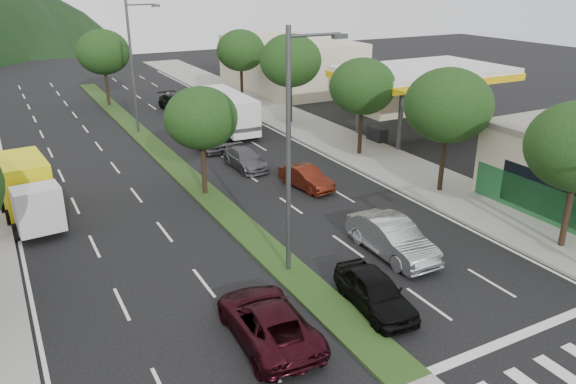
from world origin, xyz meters
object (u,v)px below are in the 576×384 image
sedan_silver (392,238)px  motorhome (228,111)px  tree_r_d (291,61)px  suv_maroon (268,321)px  tree_med_near (201,118)px  streetlight_mid (134,61)px  tree_r_c (362,87)px  car_queue_f (175,103)px  tree_med_far (103,52)px  car_queue_b (245,159)px  tree_r_e (241,50)px  box_truck (28,192)px  car_queue_e (207,140)px  streetlight_near (293,143)px  car_queue_c (306,178)px  car_queue_a (375,291)px  car_queue_d (239,118)px  tree_r_b (448,106)px

sedan_silver → motorhome: size_ratio=0.62×
tree_r_d → suv_maroon: (-14.85, -25.82, -4.47)m
tree_med_near → streetlight_mid: bearing=89.2°
streetlight_mid → tree_r_c: bearing=-47.8°
tree_med_near → car_queue_f: 22.07m
tree_med_far → car_queue_b: size_ratio=1.65×
tree_r_e → box_truck: tree_r_e is taller
suv_maroon → car_queue_f: bearing=-99.8°
car_queue_b → car_queue_e: bearing=96.6°
streetlight_near → car_queue_f: size_ratio=2.03×
tree_r_e → car_queue_c: 25.03m
car_queue_f → tree_med_near: bearing=-104.3°
tree_r_e → car_queue_a: 37.73m
streetlight_mid → car_queue_f: 9.19m
tree_med_near → car_queue_e: tree_med_near is taller
streetlight_near → car_queue_c: size_ratio=2.59×
streetlight_near → tree_med_far: bearing=90.3°
tree_r_d → tree_med_far: bearing=130.6°
tree_r_d → car_queue_f: tree_r_d is taller
tree_r_e → car_queue_a: size_ratio=1.60×
car_queue_a → tree_r_e: bearing=79.7°
car_queue_d → box_truck: box_truck is taller
suv_maroon → motorhome: (9.30, 25.89, 0.91)m
car_queue_d → car_queue_e: size_ratio=1.25×
car_queue_f → tree_med_far: bearing=134.6°
sedan_silver → suv_maroon: 8.17m
car_queue_e → suv_maroon: bearing=-104.9°
streetlight_mid → car_queue_b: bearing=-72.5°
tree_r_b → car_queue_c: tree_r_b is taller
streetlight_mid → car_queue_e: bearing=-66.1°
streetlight_mid → car_queue_c: size_ratio=2.59×
tree_r_c → streetlight_mid: 17.57m
car_queue_b → car_queue_d: car_queue_d is taller
tree_med_near → streetlight_near: bearing=-88.8°
tree_med_near → car_queue_d: size_ratio=1.20×
tree_r_c → tree_r_d: 10.01m
tree_r_e → car_queue_b: (-8.07, -18.81, -4.28)m
car_queue_f → car_queue_d: bearing=-71.2°
tree_med_far → box_truck: 26.83m
tree_med_near → streetlight_mid: (0.21, 15.00, 1.16)m
tree_med_near → streetlight_mid: streetlight_mid is taller
tree_med_near → tree_med_far: bearing=90.0°
tree_med_far → car_queue_a: size_ratio=1.66×
tree_r_e → tree_med_near: bearing=-118.6°
suv_maroon → car_queue_e: size_ratio=1.27×
car_queue_a → motorhome: (4.95, 26.07, 0.91)m
tree_r_d → car_queue_f: size_ratio=1.45×
tree_r_d → sedan_silver: bearing=-107.6°
tree_r_c → motorhome: (-5.55, 10.07, -3.12)m
car_queue_d → motorhome: 2.02m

